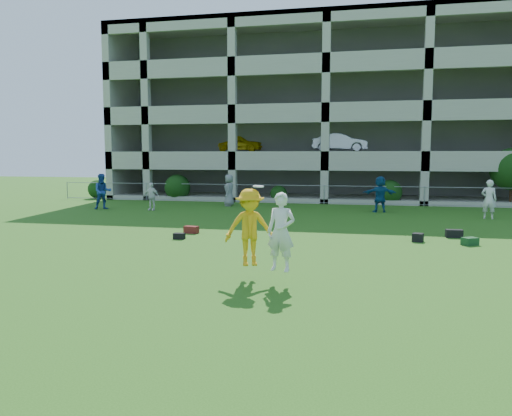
% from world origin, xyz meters
% --- Properties ---
extents(ground, '(100.00, 100.00, 0.00)m').
position_xyz_m(ground, '(0.00, 0.00, 0.00)').
color(ground, '#235114').
rests_on(ground, ground).
extents(bystander_a, '(1.24, 1.19, 2.02)m').
position_xyz_m(bystander_a, '(-12.04, 13.30, 1.01)').
color(bystander_a, '#204393').
rests_on(bystander_a, ground).
extents(bystander_b, '(0.91, 0.40, 1.55)m').
position_xyz_m(bystander_b, '(-9.14, 13.42, 0.77)').
color(bystander_b, white).
rests_on(bystander_b, ground).
extents(bystander_c, '(0.74, 1.01, 1.90)m').
position_xyz_m(bystander_c, '(-5.51, 16.56, 0.95)').
color(bystander_c, gray).
rests_on(bystander_c, ground).
extents(bystander_d, '(1.89, 0.94, 1.95)m').
position_xyz_m(bystander_d, '(3.29, 15.16, 0.98)').
color(bystander_d, navy).
rests_on(bystander_d, ground).
extents(bystander_e, '(0.78, 0.60, 1.89)m').
position_xyz_m(bystander_e, '(8.33, 13.35, 0.95)').
color(bystander_e, white).
rests_on(bystander_e, ground).
extents(bag_red_a, '(0.60, 0.40, 0.28)m').
position_xyz_m(bag_red_a, '(-4.18, 6.09, 0.14)').
color(bag_red_a, '#540E1C').
rests_on(bag_red_a, ground).
extents(bag_black_b, '(0.41, 0.26, 0.22)m').
position_xyz_m(bag_black_b, '(-4.15, 4.70, 0.11)').
color(bag_black_b, black).
rests_on(bag_black_b, ground).
extents(bag_green_c, '(0.61, 0.56, 0.26)m').
position_xyz_m(bag_green_c, '(6.05, 5.67, 0.13)').
color(bag_green_c, '#153A22').
rests_on(bag_green_c, ground).
extents(crate_d, '(0.44, 0.44, 0.30)m').
position_xyz_m(crate_d, '(4.37, 5.99, 0.15)').
color(crate_d, black).
rests_on(crate_d, ground).
extents(bag_black_e, '(0.61, 0.33, 0.30)m').
position_xyz_m(bag_black_e, '(5.78, 7.20, 0.15)').
color(bag_black_e, black).
rests_on(bag_black_e, ground).
extents(frisbee_contest, '(1.91, 1.18, 2.00)m').
position_xyz_m(frisbee_contest, '(-0.06, -0.63, 1.30)').
color(frisbee_contest, gold).
rests_on(frisbee_contest, ground).
extents(parking_garage, '(30.00, 14.00, 12.00)m').
position_xyz_m(parking_garage, '(-0.01, 27.70, 6.01)').
color(parking_garage, '#9E998C').
rests_on(parking_garage, ground).
extents(fence, '(36.06, 0.06, 1.20)m').
position_xyz_m(fence, '(0.00, 19.00, 0.61)').
color(fence, gray).
rests_on(fence, ground).
extents(shrub_row, '(34.38, 2.52, 3.50)m').
position_xyz_m(shrub_row, '(4.59, 19.70, 1.51)').
color(shrub_row, '#163D11').
rests_on(shrub_row, ground).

